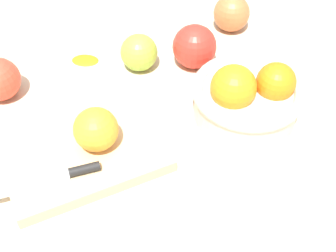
{
  "coord_description": "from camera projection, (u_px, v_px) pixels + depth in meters",
  "views": [
    {
      "loc": [
        0.15,
        0.54,
        0.54
      ],
      "look_at": [
        -0.0,
        0.09,
        0.04
      ],
      "focal_mm": 48.13,
      "sensor_mm": 36.0,
      "label": 1
    }
  ],
  "objects": [
    {
      "name": "ground_plane",
      "position": [
        150.0,
        106.0,
        0.78
      ],
      "size": [
        2.4,
        2.4,
        0.0
      ],
      "primitive_type": "plane",
      "color": "beige"
    },
    {
      "name": "bowl",
      "position": [
        247.0,
        96.0,
        0.73
      ],
      "size": [
        0.18,
        0.18,
        0.11
      ],
      "color": "beige",
      "rests_on": "ground_plane"
    },
    {
      "name": "cutting_board",
      "position": [
        84.0,
        155.0,
        0.69
      ],
      "size": [
        0.25,
        0.19,
        0.02
      ],
      "primitive_type": "cube",
      "rotation": [
        0.0,
        0.0,
        0.12
      ],
      "color": "#DBB77F",
      "rests_on": "ground_plane"
    },
    {
      "name": "orange_on_board",
      "position": [
        96.0,
        129.0,
        0.66
      ],
      "size": [
        0.07,
        0.07,
        0.07
      ],
      "primitive_type": "sphere",
      "color": "orange",
      "rests_on": "cutting_board"
    },
    {
      "name": "knife",
      "position": [
        62.0,
        176.0,
        0.64
      ],
      "size": [
        0.16,
        0.02,
        0.01
      ],
      "color": "silver",
      "rests_on": "cutting_board"
    },
    {
      "name": "apple_front_left",
      "position": [
        194.0,
        46.0,
        0.82
      ],
      "size": [
        0.08,
        0.08,
        0.08
      ],
      "primitive_type": "sphere",
      "color": "red",
      "rests_on": "ground_plane"
    },
    {
      "name": "apple_front_left_2",
      "position": [
        232.0,
        13.0,
        0.91
      ],
      "size": [
        0.07,
        0.07,
        0.07
      ],
      "primitive_type": "sphere",
      "color": "#CC6638",
      "rests_on": "ground_plane"
    },
    {
      "name": "apple_front_center",
      "position": [
        139.0,
        52.0,
        0.82
      ],
      "size": [
        0.07,
        0.07,
        0.07
      ],
      "primitive_type": "sphere",
      "color": "#8EB738",
      "rests_on": "ground_plane"
    },
    {
      "name": "citrus_peel",
      "position": [
        85.0,
        59.0,
        0.86
      ],
      "size": [
        0.06,
        0.06,
        0.01
      ],
      "primitive_type": "ellipsoid",
      "rotation": [
        0.0,
        0.0,
        5.81
      ],
      "color": "orange",
      "rests_on": "ground_plane"
    }
  ]
}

